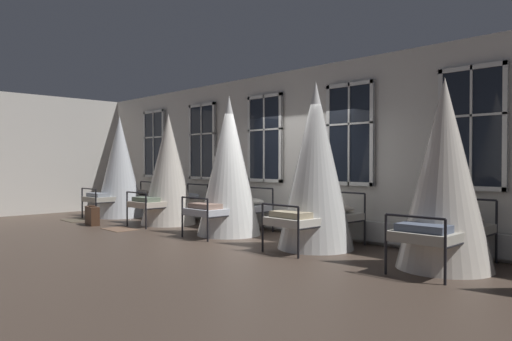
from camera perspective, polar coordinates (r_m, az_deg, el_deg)
name	(u,v)px	position (r m, az deg, el deg)	size (l,w,h in m)	color
ground	(260,242)	(9.18, 0.52, -8.42)	(29.92, 29.92, 0.00)	#4C3D33
back_wall_with_windows	(307,152)	(10.06, 6.03, 2.24)	(15.96, 0.10, 3.45)	silver
end_wall_left	(24,154)	(15.21, -25.72, 1.72)	(0.10, 6.76, 3.45)	silver
window_bank	(303,182)	(9.97, 5.58, -1.35)	(12.38, 0.10, 2.93)	black
cot_first	(120,168)	(13.80, -15.77, 0.28)	(1.33, 1.82, 2.77)	black
cot_second	(168,171)	(11.89, -10.28, -0.02)	(1.33, 1.84, 2.68)	black
cot_third	(229,167)	(10.01, -3.20, 0.39)	(1.33, 1.83, 2.88)	black
cot_fourth	(316,168)	(8.46, 7.06, 0.35)	(1.33, 1.84, 2.91)	black
cot_fifth	(444,176)	(7.29, 21.34, -0.63)	(1.33, 1.84, 2.69)	black
rug_first	(77,220)	(13.31, -20.39, -5.53)	(0.80, 0.56, 0.01)	brown
rug_second	(120,229)	(11.29, -15.74, -6.67)	(0.80, 0.56, 0.01)	brown
suitcase_dark	(92,216)	(12.22, -18.76, -5.08)	(0.59, 0.30, 0.47)	#472D1E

